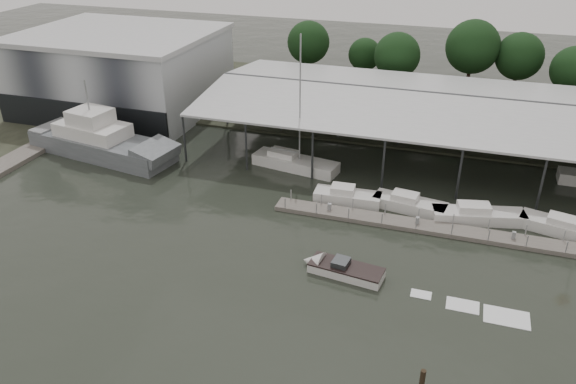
% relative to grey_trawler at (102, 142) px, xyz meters
% --- Properties ---
extents(ground, '(200.00, 200.00, 0.00)m').
position_rel_grey_trawler_xyz_m(ground, '(21.70, -15.16, -1.58)').
color(ground, '#242921').
rests_on(ground, ground).
extents(land_strip_far, '(140.00, 30.00, 0.30)m').
position_rel_grey_trawler_xyz_m(land_strip_far, '(21.70, 26.84, -1.48)').
color(land_strip_far, '#3C4030').
rests_on(land_strip_far, ground).
extents(land_strip_west, '(20.00, 40.00, 0.30)m').
position_rel_grey_trawler_xyz_m(land_strip_west, '(-18.30, 14.84, -1.48)').
color(land_strip_west, '#3C4030').
rests_on(land_strip_west, ground).
extents(storage_warehouse, '(24.50, 20.50, 10.50)m').
position_rel_grey_trawler_xyz_m(storage_warehouse, '(-6.30, 14.78, 3.71)').
color(storage_warehouse, '#B0B6BB').
rests_on(storage_warehouse, ground).
extents(covered_boat_shed, '(58.24, 24.00, 6.96)m').
position_rel_grey_trawler_xyz_m(covered_boat_shed, '(38.70, 12.84, 4.55)').
color(covered_boat_shed, silver).
rests_on(covered_boat_shed, ground).
extents(trawler_dock, '(3.00, 18.00, 0.50)m').
position_rel_grey_trawler_xyz_m(trawler_dock, '(-8.30, -1.16, -1.33)').
color(trawler_dock, slate).
rests_on(trawler_dock, ground).
extents(floating_dock, '(28.00, 2.00, 1.40)m').
position_rel_grey_trawler_xyz_m(floating_dock, '(36.69, -5.16, -1.38)').
color(floating_dock, slate).
rests_on(floating_dock, ground).
extents(grey_trawler, '(18.68, 7.93, 8.84)m').
position_rel_grey_trawler_xyz_m(grey_trawler, '(0.00, 0.00, 0.00)').
color(grey_trawler, slate).
rests_on(grey_trawler, ground).
extents(white_sailboat, '(9.72, 4.17, 14.59)m').
position_rel_grey_trawler_xyz_m(white_sailboat, '(21.65, 3.26, -0.91)').
color(white_sailboat, silver).
rests_on(white_sailboat, ground).
extents(speedboat_underway, '(17.43, 4.16, 2.00)m').
position_rel_grey_trawler_xyz_m(speedboat_underway, '(30.74, -13.95, -1.19)').
color(speedboat_underway, silver).
rests_on(speedboat_underway, ground).
extents(moored_cruiser_0, '(6.42, 2.50, 1.70)m').
position_rel_grey_trawler_xyz_m(moored_cruiser_0, '(28.74, -2.48, -0.97)').
color(moored_cruiser_0, silver).
rests_on(moored_cruiser_0, ground).
extents(moored_cruiser_1, '(7.01, 3.24, 1.70)m').
position_rel_grey_trawler_xyz_m(moored_cruiser_1, '(34.60, -2.15, -0.97)').
color(moored_cruiser_1, silver).
rests_on(moored_cruiser_1, ground).
extents(moored_cruiser_2, '(8.41, 3.99, 1.70)m').
position_rel_grey_trawler_xyz_m(moored_cruiser_2, '(40.76, -2.34, -0.97)').
color(moored_cruiser_2, silver).
rests_on(moored_cruiser_2, ground).
extents(moored_cruiser_3, '(8.50, 4.22, 1.70)m').
position_rel_grey_trawler_xyz_m(moored_cruiser_3, '(48.32, -2.43, -0.97)').
color(moored_cruiser_3, silver).
rests_on(moored_cruiser_3, ground).
extents(horizon_tree_line, '(70.33, 10.82, 11.23)m').
position_rel_grey_trawler_xyz_m(horizon_tree_line, '(42.76, 33.01, 4.72)').
color(horizon_tree_line, black).
rests_on(horizon_tree_line, ground).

